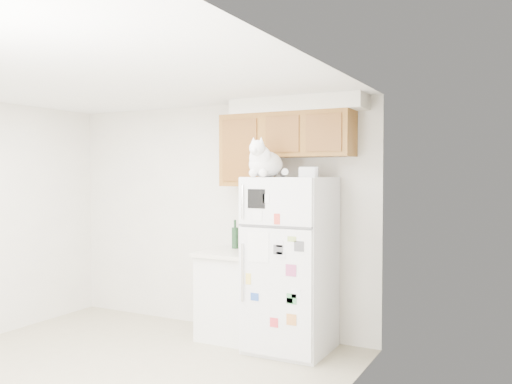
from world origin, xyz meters
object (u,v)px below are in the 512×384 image
Objects in this scene: bottle_amber at (245,235)px; storage_box_front at (307,172)px; cat at (264,162)px; storage_box_back at (309,172)px; refrigerator at (290,264)px; bottle_green at (235,234)px; base_counter at (233,294)px.

storage_box_front is at bearing -21.62° from bottle_amber.
cat is 0.48m from storage_box_back.
bottle_green is at bearing 161.12° from refrigerator.
refrigerator reaches higher than bottle_amber.
storage_box_front is (0.06, -0.23, -0.01)m from storage_box_back.
base_counter is 2.82× the size of bottle_amber.
storage_box_back is 0.23m from storage_box_front.
cat is at bearing -39.37° from bottle_green.
bottle_amber reaches higher than base_counter.
bottle_green is 0.96× the size of bottle_amber.
storage_box_back is 1.20× the size of storage_box_front.
refrigerator is at bearing -159.33° from storage_box_back.
storage_box_back is 0.58× the size of bottle_green.
base_counter is 1.50m from cat.
storage_box_back reaches higher than refrigerator.
bottle_green is at bearing 162.60° from bottle_amber.
storage_box_front is 1.12m from bottle_amber.
base_counter is at bearing 167.45° from storage_box_back.
base_counter is 2.95× the size of bottle_green.
bottle_green is at bearing 113.27° from base_counter.
cat reaches higher than bottle_amber.
refrigerator is 5.22× the size of bottle_amber.
cat reaches higher than bottle_green.
bottle_green is (-0.77, 0.26, 0.23)m from refrigerator.
base_counter is 0.64m from bottle_amber.
storage_box_back is (0.15, 0.11, 0.90)m from refrigerator.
base_counter is at bearing 173.90° from refrigerator.
storage_box_back is at bearing -7.85° from bottle_amber.
refrigerator is at bearing -18.88° from bottle_green.
storage_box_back reaches higher than base_counter.
refrigerator is 1.85× the size of base_counter.
base_counter is (-0.69, 0.07, -0.39)m from refrigerator.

